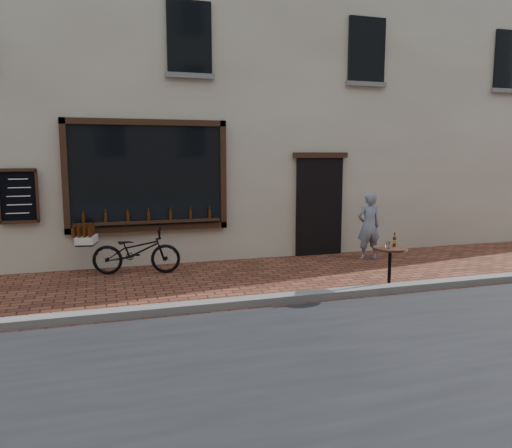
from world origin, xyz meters
name	(u,v)px	position (x,y,z in m)	size (l,w,h in m)	color
ground	(300,305)	(0.00, 0.00, 0.00)	(90.00, 90.00, 0.00)	#51291A
kerb	(295,297)	(0.00, 0.20, 0.06)	(90.00, 0.25, 0.12)	slate
shop_building	(206,50)	(0.00, 6.50, 5.00)	(28.00, 6.20, 10.00)	beige
cargo_bicycle	(135,251)	(-2.24, 2.83, 0.45)	(2.02, 0.89, 0.93)	black
bistro_table	(390,260)	(1.78, 0.35, 0.52)	(0.56, 0.56, 0.97)	black
pedestrian	(369,226)	(2.71, 2.65, 0.73)	(0.53, 0.35, 1.46)	gray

